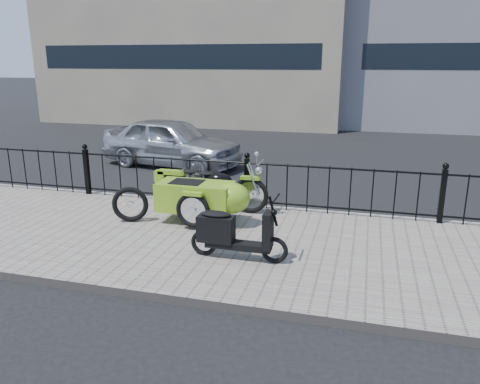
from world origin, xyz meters
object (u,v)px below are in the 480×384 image
(scooter, at_px, (232,233))
(spare_tire, at_px, (130,204))
(motorcycle_sidecar, at_px, (208,195))
(sedan_car, at_px, (172,142))

(scooter, height_order, spare_tire, scooter)
(motorcycle_sidecar, relative_size, sedan_car, 0.57)
(motorcycle_sidecar, xyz_separation_m, scooter, (0.87, -1.47, -0.10))
(sedan_car, bearing_deg, motorcycle_sidecar, -138.54)
(spare_tire, height_order, sedan_car, sedan_car)
(spare_tire, bearing_deg, motorcycle_sidecar, 18.11)
(spare_tire, bearing_deg, scooter, -25.83)
(scooter, relative_size, sedan_car, 0.36)
(motorcycle_sidecar, distance_m, scooter, 1.71)
(motorcycle_sidecar, distance_m, sedan_car, 5.13)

